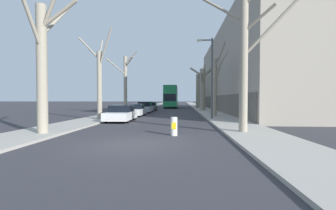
# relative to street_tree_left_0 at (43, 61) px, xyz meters

# --- Properties ---
(ground_plane) EXTENTS (300.00, 300.00, 0.00)m
(ground_plane) POSITION_rel_street_tree_left_0_xyz_m (4.98, -2.04, -3.70)
(ground_plane) COLOR #333338
(sidewalk_left) EXTENTS (2.96, 120.00, 0.12)m
(sidewalk_left) POSITION_rel_street_tree_left_0_xyz_m (-0.60, 47.96, -3.64)
(sidewalk_left) COLOR #A39E93
(sidewalk_left) RESTS_ON ground
(sidewalk_right) EXTENTS (2.96, 120.00, 0.12)m
(sidewalk_right) POSITION_rel_street_tree_left_0_xyz_m (10.55, 47.96, -3.64)
(sidewalk_right) COLOR #A39E93
(sidewalk_right) RESTS_ON ground
(building_facade_right) EXTENTS (10.08, 38.38, 11.48)m
(building_facade_right) POSITION_rel_street_tree_left_0_xyz_m (17.02, 23.63, 2.03)
(building_facade_right) COLOR #9E9384
(building_facade_right) RESTS_ON ground
(street_tree_left_0) EXTENTS (2.95, 3.27, 7.34)m
(street_tree_left_0) POSITION_rel_street_tree_left_0_xyz_m (0.00, 0.00, 0.00)
(street_tree_left_0) COLOR gray
(street_tree_left_0) RESTS_ON ground
(street_tree_left_1) EXTENTS (3.32, 3.90, 7.69)m
(street_tree_left_1) POSITION_rel_street_tree_left_0_xyz_m (-0.24, 8.21, -0.12)
(street_tree_left_1) COLOR gray
(street_tree_left_1) RESTS_ON ground
(street_tree_left_2) EXTENTS (3.59, 2.01, 7.73)m
(street_tree_left_2) POSITION_rel_street_tree_left_0_xyz_m (-0.15, 16.77, 0.16)
(street_tree_left_2) COLOR gray
(street_tree_left_2) RESTS_ON ground
(street_tree_right_0) EXTENTS (4.54, 2.71, 7.76)m
(street_tree_right_0) POSITION_rel_street_tree_left_0_xyz_m (10.14, 1.09, 0.29)
(street_tree_right_0) COLOR gray
(street_tree_right_0) RESTS_ON ground
(street_tree_right_1) EXTENTS (1.56, 3.79, 7.09)m
(street_tree_right_1) POSITION_rel_street_tree_left_0_xyz_m (10.24, 11.94, -0.41)
(street_tree_right_1) COLOR gray
(street_tree_right_1) RESTS_ON ground
(street_tree_right_2) EXTENTS (4.24, 3.87, 7.82)m
(street_tree_right_2) POSITION_rel_street_tree_left_0_xyz_m (10.08, 23.20, 0.05)
(street_tree_right_2) COLOR gray
(street_tree_right_2) RESTS_ON ground
(street_tree_right_3) EXTENTS (1.77, 3.29, 7.61)m
(street_tree_right_3) POSITION_rel_street_tree_left_0_xyz_m (10.11, 33.53, -0.06)
(street_tree_right_3) COLOR gray
(street_tree_right_3) RESTS_ON ground
(double_decker_bus) EXTENTS (2.57, 10.11, 4.41)m
(double_decker_bus) POSITION_rel_street_tree_left_0_xyz_m (4.67, 35.33, -1.20)
(double_decker_bus) COLOR #1E7F47
(double_decker_bus) RESTS_ON ground
(parked_car_0) EXTENTS (1.87, 3.96, 1.32)m
(parked_car_0) POSITION_rel_street_tree_left_0_xyz_m (1.97, 7.12, -3.07)
(parked_car_0) COLOR silver
(parked_car_0) RESTS_ON ground
(parked_car_1) EXTENTS (1.70, 4.15, 1.28)m
(parked_car_1) POSITION_rel_street_tree_left_0_xyz_m (1.97, 12.81, -3.09)
(parked_car_1) COLOR silver
(parked_car_1) RESTS_ON ground
(parked_car_2) EXTENTS (1.80, 3.94, 1.47)m
(parked_car_2) POSITION_rel_street_tree_left_0_xyz_m (1.97, 18.71, -3.01)
(parked_car_2) COLOR #9EA3AD
(parked_car_2) RESTS_ON ground
(parked_car_3) EXTENTS (1.83, 4.17, 1.33)m
(parked_car_3) POSITION_rel_street_tree_left_0_xyz_m (1.97, 23.91, -3.06)
(parked_car_3) COLOR #4C5156
(parked_car_3) RESTS_ON ground
(lamp_post) EXTENTS (1.40, 0.20, 7.11)m
(lamp_post) POSITION_rel_street_tree_left_0_xyz_m (9.41, 9.07, 0.31)
(lamp_post) COLOR #4C4F54
(lamp_post) RESTS_ON ground
(traffic_bollard) EXTENTS (0.33, 0.34, 0.92)m
(traffic_bollard) POSITION_rel_street_tree_left_0_xyz_m (6.50, 0.32, -3.24)
(traffic_bollard) COLOR white
(traffic_bollard) RESTS_ON ground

